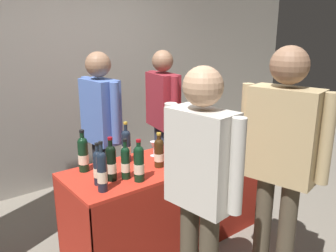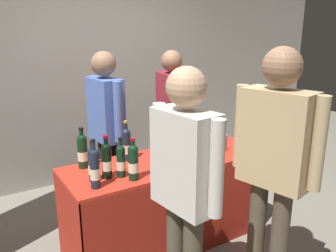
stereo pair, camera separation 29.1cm
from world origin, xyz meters
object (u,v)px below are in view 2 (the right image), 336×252
Objects in this scene: featured_wine_bottle at (178,139)px; taster_foreground_right at (185,180)px; tasting_table at (168,186)px; flower_vase at (186,147)px; wine_glass_near_vendor at (208,137)px; vendor_presenter at (171,111)px; wine_glass_mid at (155,145)px; wine_glass_near_taster at (171,146)px; display_bottle_0 at (107,160)px.

taster_foreground_right is (-0.55, -0.91, 0.09)m from featured_wine_bottle.
flower_vase is (0.12, -0.09, 0.37)m from tasting_table.
vendor_presenter reaches higher than wine_glass_near_vendor.
taster_foreground_right is (-0.52, -0.73, 0.11)m from flower_vase.
wine_glass_near_taster is at bearing -56.59° from wine_glass_mid.
wine_glass_mid is (-0.20, 0.06, -0.04)m from featured_wine_bottle.
taster_foreground_right reaches higher than wine_glass_mid.
wine_glass_near_vendor is (0.53, 0.11, 0.34)m from tasting_table.
taster_foreground_right is at bearing -117.61° from wine_glass_near_taster.
display_bottle_0 is 0.78m from taster_foreground_right.
wine_glass_near_vendor is 0.92× the size of wine_glass_mid.
taster_foreground_right is at bearing -75.90° from display_bottle_0.
wine_glass_mid is 0.08× the size of vendor_presenter.
taster_foreground_right is (-0.44, -0.84, 0.12)m from wine_glass_near_taster.
taster_foreground_right is at bearing -115.82° from tasting_table.
tasting_table is 0.38m from wine_glass_mid.
wine_glass_mid is at bearing 123.41° from wine_glass_near_taster.
flower_vase is 0.90m from taster_foreground_right.
wine_glass_near_taster is (-0.49, -0.09, 0.02)m from wine_glass_near_vendor.
featured_wine_bottle reaches higher than tasting_table.
wine_glass_near_taster is 0.88m from vendor_presenter.
wine_glass_mid is at bearing -32.65° from vendor_presenter.
wine_glass_near_vendor is at bearing 27.00° from flower_vase.
wine_glass_near_taster is (0.63, 0.09, -0.04)m from display_bottle_0.
flower_vase is (-0.41, -0.21, 0.03)m from wine_glass_near_vendor.
flower_vase reaches higher than display_bottle_0.
vendor_presenter is (0.52, 0.75, 0.46)m from tasting_table.
wine_glass_near_vendor is at bearing 12.03° from tasting_table.
featured_wine_bottle is 0.76m from vendor_presenter.
wine_glass_near_taster reaches higher than wine_glass_near_vendor.
vendor_presenter is (0.48, 0.73, 0.11)m from wine_glass_near_taster.
taster_foreground_right is (-0.40, -0.82, 0.48)m from tasting_table.
featured_wine_bottle is 0.90× the size of display_bottle_0.
wine_glass_near_vendor is 0.36× the size of flower_vase.
featured_wine_bottle is 0.18× the size of taster_foreground_right.
wine_glass_mid is at bearing 176.31° from wine_glass_near_vendor.
wine_glass_near_vendor is 0.07× the size of vendor_presenter.
flower_vase is 0.20× the size of taster_foreground_right.
taster_foreground_right is at bearing -125.55° from flower_vase.
wine_glass_mid reaches higher than tasting_table.
vendor_presenter is at bearing 36.71° from display_bottle_0.
wine_glass_near_vendor is 0.57m from wine_glass_mid.
wine_glass_near_vendor is (0.37, 0.02, -0.05)m from featured_wine_bottle.
tasting_table is 0.42m from featured_wine_bottle.
display_bottle_0 is 2.52× the size of wine_glass_mid.
featured_wine_bottle is at bearing 31.22° from wine_glass_near_taster.
featured_wine_bottle is 0.18× the size of vendor_presenter.
display_bottle_0 is 0.20× the size of taster_foreground_right.
taster_foreground_right reaches higher than display_bottle_0.
display_bottle_0 is at bearing 7.45° from taster_foreground_right.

